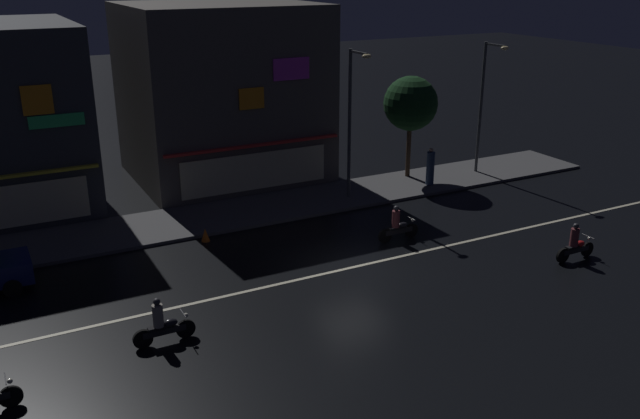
% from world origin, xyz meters
% --- Properties ---
extents(ground_plane, '(140.00, 140.00, 0.00)m').
position_xyz_m(ground_plane, '(0.00, 0.00, 0.00)').
color(ground_plane, black).
extents(lane_divider_stripe, '(34.00, 0.16, 0.01)m').
position_xyz_m(lane_divider_stripe, '(0.00, 0.00, 0.01)').
color(lane_divider_stripe, beige).
rests_on(lane_divider_stripe, ground).
extents(sidewalk_far, '(35.79, 3.85, 0.14)m').
position_xyz_m(sidewalk_far, '(0.00, 7.39, 0.07)').
color(sidewalk_far, '#4C4C4F').
rests_on(sidewalk_far, ground).
extents(storefront_center_block, '(9.30, 8.74, 8.92)m').
position_xyz_m(storefront_center_block, '(0.00, 13.61, 4.46)').
color(storefront_center_block, '#56514C').
rests_on(storefront_center_block, ground).
extents(streetlamp_west, '(0.44, 1.64, 7.00)m').
position_xyz_m(streetlamp_west, '(3.83, 6.71, 4.28)').
color(streetlamp_west, '#47494C').
rests_on(streetlamp_west, sidewalk_far).
extents(streetlamp_mid, '(0.44, 1.64, 6.87)m').
position_xyz_m(streetlamp_mid, '(12.08, 7.18, 4.21)').
color(streetlamp_mid, '#47494C').
rests_on(streetlamp_mid, sidewalk_far).
extents(pedestrian_on_sidewalk, '(0.41, 0.41, 1.91)m').
position_xyz_m(pedestrian_on_sidewalk, '(8.46, 6.67, 1.02)').
color(pedestrian_on_sidewalk, '#334766').
rests_on(pedestrian_on_sidewalk, sidewalk_far).
extents(street_tree, '(2.80, 2.80, 5.27)m').
position_xyz_m(street_tree, '(8.28, 8.39, 4.00)').
color(street_tree, '#473323').
rests_on(street_tree, sidewalk_far).
extents(motorcycle_lead, '(1.90, 0.60, 1.52)m').
position_xyz_m(motorcycle_lead, '(-7.73, -2.01, 0.63)').
color(motorcycle_lead, black).
rests_on(motorcycle_lead, ground).
extents(motorcycle_following, '(1.90, 0.60, 1.52)m').
position_xyz_m(motorcycle_following, '(2.99, 1.47, 0.63)').
color(motorcycle_following, black).
rests_on(motorcycle_following, ground).
extents(motorcycle_trailing_far, '(1.90, 0.60, 1.52)m').
position_xyz_m(motorcycle_trailing_far, '(7.89, -3.34, 0.63)').
color(motorcycle_trailing_far, black).
rests_on(motorcycle_trailing_far, ground).
extents(traffic_cone, '(0.36, 0.36, 0.55)m').
position_xyz_m(traffic_cone, '(-4.03, 5.05, 0.28)').
color(traffic_cone, orange).
rests_on(traffic_cone, ground).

